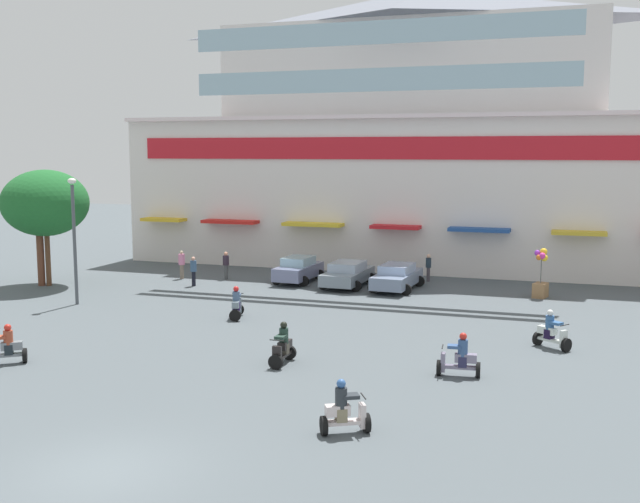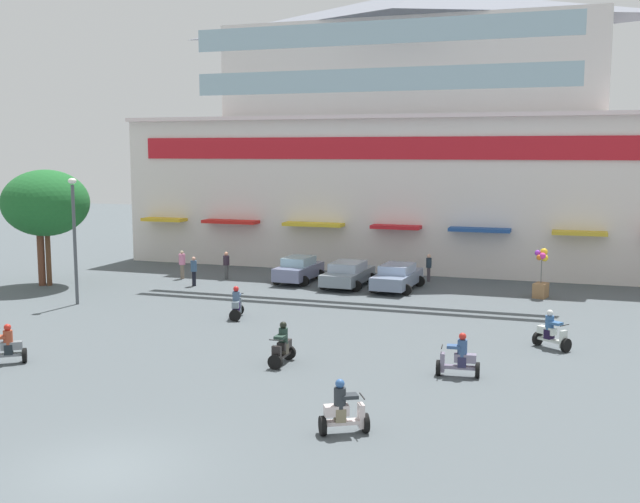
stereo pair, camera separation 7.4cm
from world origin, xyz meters
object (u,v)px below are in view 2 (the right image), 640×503
Objects in this scene: pedestrian_2 at (194,269)px; streetlamp_near at (74,230)px; pedestrian_1 at (429,266)px; balloon_vendor_cart at (541,279)px; scooter_rider_3 at (282,347)px; scooter_rider_5 at (459,359)px; pedestrian_0 at (226,264)px; scooter_rider_4 at (5,348)px; plaza_tree_0 at (39,205)px; scooter_rider_6 at (551,333)px; parked_car_1 at (348,274)px; parked_car_0 at (299,269)px; plaza_tree_2 at (46,203)px; pedestrian_4 at (182,263)px; scooter_rider_1 at (237,305)px; parked_car_2 at (397,277)px; scooter_rider_0 at (343,412)px.

pedestrian_2 is 7.50m from streetlamp_near.
balloon_vendor_cart is at bearing -24.88° from pedestrian_1.
scooter_rider_5 is at bearing 4.65° from scooter_rider_3.
pedestrian_2 is (-0.76, -2.56, 0.01)m from pedestrian_0.
pedestrian_2 reaches higher than scooter_rider_5.
scooter_rider_5 reaches higher than scooter_rider_4.
plaza_tree_0 reaches higher than balloon_vendor_cart.
parked_car_1 is at bearing 137.28° from scooter_rider_6.
parked_car_0 is 2.71× the size of scooter_rider_4.
balloon_vendor_cart is (17.29, 18.56, 0.37)m from scooter_rider_4.
pedestrian_2 reaches higher than parked_car_0.
pedestrian_1 is (11.30, 2.99, -0.00)m from pedestrian_0.
plaza_tree_2 reaches higher than streetlamp_near.
plaza_tree_0 is 3.68× the size of pedestrian_0.
plaza_tree_0 is 0.97× the size of streetlamp_near.
plaza_tree_2 is at bearing -143.88° from pedestrian_4.
balloon_vendor_cart is at bearing 0.23° from pedestrian_0.
pedestrian_2 is at bearing -162.73° from parked_car_1.
pedestrian_0 reaches higher than scooter_rider_4.
scooter_rider_3 is at bearing -175.35° from scooter_rider_5.
balloon_vendor_cart reaches higher than scooter_rider_1.
scooter_rider_3 is 0.25× the size of streetlamp_near.
streetlamp_near is (-8.12, -9.26, 2.88)m from parked_car_0.
plaza_tree_2 is at bearing 149.80° from scooter_rider_3.
plaza_tree_0 is 1.31× the size of parked_car_2.
pedestrian_2 reaches higher than scooter_rider_1.
balloon_vendor_cart is (17.60, 0.07, 0.03)m from pedestrian_0.
streetlamp_near is at bearing -98.65° from pedestrian_4.
scooter_rider_4 is at bearing -116.60° from scooter_rider_1.
scooter_rider_0 is 1.01× the size of scooter_rider_5.
streetlamp_near is at bearing -131.22° from parked_car_0.
plaza_tree_2 reaches higher than scooter_rider_0.
scooter_rider_6 is at bearing 65.48° from scooter_rider_0.
scooter_rider_1 is 0.98× the size of scooter_rider_3.
scooter_rider_0 is at bearing -73.87° from parked_car_1.
pedestrian_4 is at bearing 36.12° from plaza_tree_2.
plaza_tree_0 reaches higher than scooter_rider_3.
pedestrian_4 is at bearing -165.25° from pedestrian_1.
parked_car_0 is 0.88× the size of parked_car_1.
scooter_rider_4 is 0.24× the size of streetlamp_near.
pedestrian_1 reaches higher than parked_car_1.
streetlamp_near is (-17.23, 12.20, 3.01)m from scooter_rider_0.
parked_car_1 is at bearing 17.27° from pedestrian_2.
plaza_tree_2 is at bearing 15.36° from plaza_tree_0.
pedestrian_2 is 0.65× the size of balloon_vendor_cart.
streetlamp_near reaches higher than scooter_rider_5.
parked_car_0 reaches higher than parked_car_1.
parked_car_2 is 11.19m from pedestrian_2.
scooter_rider_1 is at bearing -117.49° from pedestrian_1.
plaza_tree_2 is 3.93× the size of pedestrian_2.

